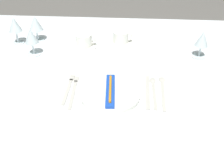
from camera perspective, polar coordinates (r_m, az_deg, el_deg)
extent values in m
cube|color=white|center=(1.36, 0.71, 1.22)|extent=(1.80, 1.10, 0.04)
cube|color=white|center=(1.89, 1.52, 7.86)|extent=(1.80, 0.01, 0.18)
cylinder|color=brown|center=(2.12, -20.85, 0.39)|extent=(0.07, 0.07, 0.70)
cylinder|color=white|center=(1.17, -0.35, -3.84)|extent=(0.25, 0.25, 0.02)
cube|color=blue|center=(1.16, -0.35, -3.27)|extent=(0.05, 0.21, 0.01)
cylinder|color=orange|center=(1.15, -0.35, -2.84)|extent=(0.02, 0.17, 0.01)
cube|color=beige|center=(1.18, -7.93, -4.04)|extent=(0.02, 0.19, 0.00)
cube|color=beige|center=(1.27, -7.23, -0.98)|extent=(0.02, 0.04, 0.00)
cube|color=beige|center=(1.20, -9.03, -3.43)|extent=(0.02, 0.17, 0.00)
cube|color=beige|center=(1.28, -8.11, -0.67)|extent=(0.02, 0.04, 0.00)
cube|color=beige|center=(1.18, 7.24, -4.04)|extent=(0.02, 0.19, 0.00)
cube|color=beige|center=(1.26, 7.20, -1.04)|extent=(0.02, 0.06, 0.00)
cube|color=beige|center=(1.18, 8.55, -4.20)|extent=(0.01, 0.18, 0.00)
ellipsoid|color=beige|center=(1.26, 8.24, -1.20)|extent=(0.03, 0.04, 0.01)
cube|color=beige|center=(1.19, 10.31, -4.19)|extent=(0.02, 0.20, 0.00)
ellipsoid|color=beige|center=(1.27, 10.07, -1.04)|extent=(0.03, 0.04, 0.01)
cylinder|color=white|center=(1.51, -5.66, 5.75)|extent=(0.14, 0.14, 0.01)
cylinder|color=white|center=(1.49, -5.75, 6.99)|extent=(0.09, 0.09, 0.06)
torus|color=white|center=(1.49, -4.10, 7.06)|extent=(0.04, 0.01, 0.04)
cylinder|color=white|center=(1.54, 1.76, 6.43)|extent=(0.14, 0.14, 0.01)
cylinder|color=white|center=(1.52, 1.78, 7.60)|extent=(0.08, 0.08, 0.06)
torus|color=white|center=(1.52, 3.32, 7.65)|extent=(0.04, 0.01, 0.04)
cylinder|color=silver|center=(1.62, -14.70, 6.76)|extent=(0.07, 0.07, 0.01)
cylinder|color=silver|center=(1.60, -14.87, 7.78)|extent=(0.01, 0.01, 0.06)
cone|color=silver|center=(1.57, -15.25, 9.99)|extent=(0.07, 0.07, 0.08)
cylinder|color=silver|center=(1.49, -15.46, 4.05)|extent=(0.07, 0.07, 0.01)
cylinder|color=silver|center=(1.47, -15.67, 5.19)|extent=(0.01, 0.01, 0.06)
cone|color=silver|center=(1.44, -16.09, 7.53)|extent=(0.07, 0.07, 0.07)
cylinder|color=silver|center=(1.62, -18.40, 6.10)|extent=(0.06, 0.06, 0.01)
cylinder|color=silver|center=(1.60, -18.64, 7.24)|extent=(0.01, 0.01, 0.07)
cone|color=silver|center=(1.57, -19.13, 9.57)|extent=(0.07, 0.07, 0.08)
cylinder|color=silver|center=(1.48, 17.14, 3.50)|extent=(0.07, 0.07, 0.01)
cylinder|color=silver|center=(1.47, 17.36, 4.59)|extent=(0.01, 0.01, 0.06)
cone|color=silver|center=(1.43, 17.83, 6.91)|extent=(0.07, 0.07, 0.08)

